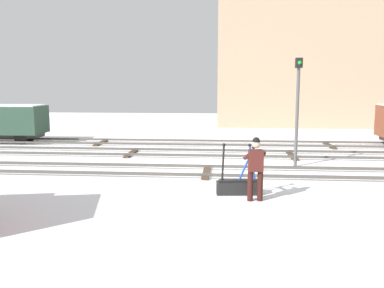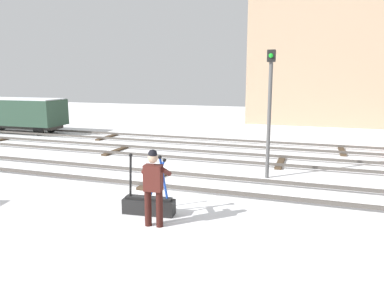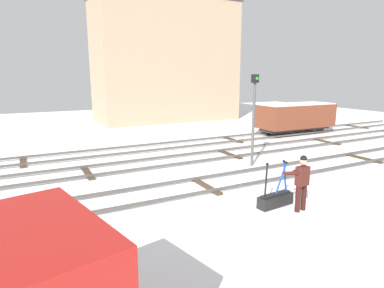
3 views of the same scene
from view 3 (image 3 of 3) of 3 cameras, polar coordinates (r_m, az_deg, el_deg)
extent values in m
plane|color=white|center=(12.01, 2.42, -7.50)|extent=(60.00, 60.00, 0.00)
cube|color=#4C4742|center=(11.39, 4.25, -7.93)|extent=(44.00, 0.07, 0.10)
cube|color=#4C4742|center=(12.57, 0.78, -5.98)|extent=(44.00, 0.07, 0.10)
cube|color=#423323|center=(12.00, 2.43, -7.32)|extent=(0.24, 1.94, 0.08)
cube|color=#423323|center=(17.93, 27.62, -2.22)|extent=(0.24, 1.94, 0.08)
cube|color=#4C4742|center=(14.50, -3.43, -3.57)|extent=(44.00, 0.07, 0.10)
cube|color=#4C4742|center=(15.78, -5.58, -2.33)|extent=(44.00, 0.07, 0.10)
cube|color=#423323|center=(14.22, -17.75, -4.81)|extent=(0.24, 1.94, 0.08)
cube|color=#423323|center=(16.80, 6.57, -1.80)|extent=(0.24, 1.94, 0.08)
cube|color=#423323|center=(21.48, 22.34, 0.37)|extent=(0.24, 1.94, 0.08)
cube|color=#4C4742|center=(17.30, -7.66, -1.12)|extent=(44.00, 0.07, 0.10)
cube|color=#4C4742|center=(18.64, -9.18, -0.23)|extent=(44.00, 0.07, 0.10)
cube|color=#423323|center=(17.07, -27.39, -2.86)|extent=(0.24, 1.94, 0.08)
cube|color=#423323|center=(20.61, 7.15, 0.72)|extent=(0.24, 1.94, 0.08)
cube|color=#423323|center=(28.87, 26.72, 2.72)|extent=(0.24, 1.94, 0.08)
cube|color=black|center=(10.61, 14.29, -9.50)|extent=(1.27, 0.48, 0.36)
cube|color=black|center=(10.54, 14.35, -8.44)|extent=(1.13, 0.31, 0.06)
cylinder|color=black|center=(10.07, 12.76, -6.34)|extent=(0.10, 0.07, 1.05)
sphere|color=black|center=(9.93, 12.98, -3.44)|extent=(0.09, 0.09, 0.09)
cylinder|color=#1E47B7|center=(10.53, 15.22, -5.88)|extent=(0.46, 0.10, 0.99)
sphere|color=black|center=(10.55, 16.09, -3.16)|extent=(0.09, 0.09, 0.09)
cylinder|color=#1E47B7|center=(10.65, 15.87, -5.53)|extent=(0.23, 0.08, 1.04)
sphere|color=black|center=(10.45, 15.72, -2.90)|extent=(0.09, 0.09, 0.09)
cylinder|color=#351511|center=(10.30, 17.95, -9.07)|extent=(0.15, 0.15, 0.80)
cylinder|color=#351511|center=(10.49, 18.86, -8.74)|extent=(0.15, 0.15, 0.80)
cube|color=#4C1E19|center=(10.18, 18.66, -5.28)|extent=(0.40, 0.28, 0.57)
sphere|color=tan|center=(10.06, 18.82, -2.92)|extent=(0.22, 0.22, 0.22)
sphere|color=black|center=(10.04, 18.86, -2.43)|extent=(0.20, 0.20, 0.20)
cylinder|color=#4C1E19|center=(10.16, 16.80, -4.89)|extent=(0.16, 0.55, 0.25)
cylinder|color=#4C1E19|center=(10.46, 18.36, -4.32)|extent=(0.16, 0.54, 0.32)
cube|color=black|center=(4.28, -17.38, -18.73)|extent=(0.42, 1.75, 0.76)
cylinder|color=#4C4C4C|center=(14.65, 10.61, 3.23)|extent=(0.12, 0.12, 3.67)
cube|color=black|center=(14.49, 10.91, 11.12)|extent=(0.24, 0.24, 0.36)
sphere|color=green|center=(14.39, 11.24, 11.11)|extent=(0.14, 0.14, 0.14)
cube|color=tan|center=(30.27, -4.67, 13.99)|extent=(12.16, 5.88, 10.28)
cube|color=#2D2B28|center=(23.84, 17.48, 2.65)|extent=(5.18, 1.38, 0.20)
cube|color=brown|center=(23.72, 17.61, 4.73)|extent=(5.47, 2.23, 1.54)
cube|color=white|center=(23.65, 17.73, 6.65)|extent=(5.36, 2.14, 0.06)
cylinder|color=black|center=(22.24, 15.20, 2.03)|extent=(0.70, 0.12, 0.70)
cylinder|color=black|center=(23.11, 13.31, 2.48)|extent=(0.70, 0.12, 0.70)
cylinder|color=black|center=(24.70, 21.37, 2.57)|extent=(0.70, 0.12, 0.70)
cylinder|color=black|center=(25.48, 19.46, 2.97)|extent=(0.70, 0.12, 0.70)
camera|label=1|loc=(7.44, 92.05, -7.68)|focal=37.68mm
camera|label=2|loc=(10.34, 62.98, 1.08)|focal=33.91mm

